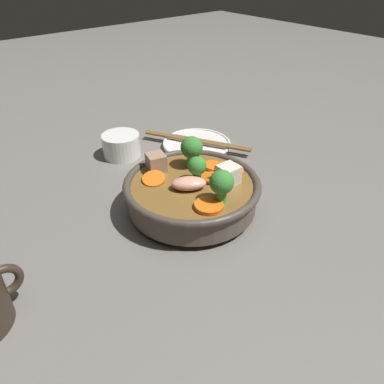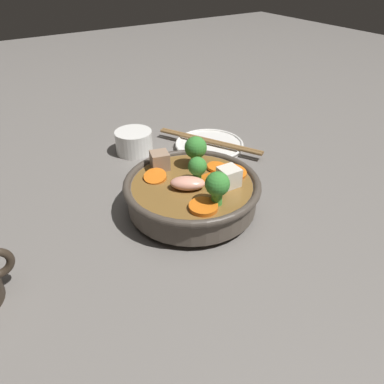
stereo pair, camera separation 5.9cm
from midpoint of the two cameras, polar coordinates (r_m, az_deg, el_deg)
name	(u,v)px [view 2 (the right image)]	position (r m, az deg, el deg)	size (l,w,h in m)	color
ground_plane	(192,209)	(0.61, 2.77, -2.77)	(3.00, 3.00, 0.00)	slate
stirfry_bowl	(193,190)	(0.59, 2.97, 0.21)	(0.21, 0.21, 0.10)	#51473D
side_saucer	(209,145)	(0.79, 4.79, 7.08)	(0.14, 0.14, 0.01)	white
tea_cup	(134,142)	(0.77, -6.69, 7.58)	(0.07, 0.07, 0.05)	white
chopsticks_pair	(209,141)	(0.79, 4.82, 7.69)	(0.12, 0.21, 0.01)	olive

